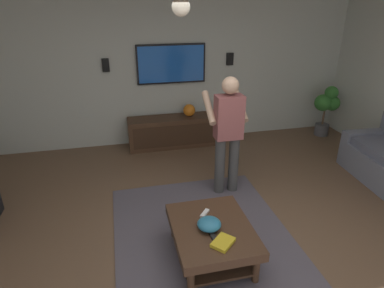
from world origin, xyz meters
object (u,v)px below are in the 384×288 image
at_px(bowl, 209,224).
at_px(book, 223,242).
at_px(wall_speaker_left, 230,59).
at_px(vase_round, 189,110).
at_px(person_standing, 228,129).
at_px(coffee_table, 212,235).
at_px(remote_black, 213,237).
at_px(tv, 171,64).
at_px(wall_speaker_right, 106,65).
at_px(potted_plant_tall, 327,105).
at_px(media_console, 175,131).
at_px(remote_white, 205,213).

distance_m(bowl, book, 0.26).
xyz_separation_m(bowl, wall_speaker_left, (3.26, -1.30, 1.05)).
bearing_deg(vase_round, person_standing, -175.74).
height_order(coffee_table, book, book).
distance_m(person_standing, book, 1.70).
xyz_separation_m(coffee_table, remote_black, (-0.17, 0.04, 0.12)).
distance_m(tv, remote_black, 3.56).
distance_m(wall_speaker_left, wall_speaker_right, 2.22).
bearing_deg(potted_plant_tall, media_console, 85.98).
xyz_separation_m(remote_white, remote_black, (-0.39, 0.02, 0.00)).
bearing_deg(potted_plant_tall, tv, 81.37).
height_order(potted_plant_tall, remote_white, potted_plant_tall).
distance_m(potted_plant_tall, remote_white, 4.06).
distance_m(potted_plant_tall, wall_speaker_right, 4.19).
relative_size(coffee_table, tv, 0.82).
xyz_separation_m(coffee_table, person_standing, (1.25, -0.57, 0.64)).
xyz_separation_m(tv, remote_black, (-3.39, 0.21, -1.05)).
bearing_deg(person_standing, potted_plant_tall, -59.37).
relative_size(coffee_table, bowl, 4.14).
distance_m(person_standing, wall_speaker_left, 2.18).
height_order(media_console, book, media_console).
bearing_deg(book, wall_speaker_right, 62.69).
xyz_separation_m(media_console, remote_white, (-2.76, 0.19, 0.14)).
bearing_deg(remote_black, wall_speaker_left, -23.63).
relative_size(media_console, vase_round, 7.73).
bearing_deg(vase_round, book, 172.72).
bearing_deg(remote_black, media_console, -6.54).
bearing_deg(potted_plant_tall, bowl, 131.50).
bearing_deg(coffee_table, wall_speaker_left, -21.38).
relative_size(bowl, remote_white, 1.61).
xyz_separation_m(remote_black, book, (-0.10, -0.06, 0.01)).
xyz_separation_m(book, wall_speaker_right, (3.51, 0.98, 1.07)).
distance_m(coffee_table, remote_white, 0.25).
relative_size(person_standing, wall_speaker_right, 7.45).
height_order(media_console, person_standing, person_standing).
height_order(tv, potted_plant_tall, tv).
relative_size(coffee_table, media_console, 0.59).
bearing_deg(book, media_console, 44.55).
distance_m(bowl, remote_black, 0.15).
relative_size(media_console, remote_white, 11.33).
bearing_deg(potted_plant_tall, vase_round, 85.33).
xyz_separation_m(coffee_table, media_console, (2.98, -0.17, -0.02)).
relative_size(bowl, wall_speaker_left, 1.10).
relative_size(bowl, remote_black, 1.61).
relative_size(remote_white, wall_speaker_left, 0.68).
relative_size(coffee_table, wall_speaker_right, 4.55).
relative_size(bowl, vase_round, 1.10).
distance_m(person_standing, remote_black, 1.63).
bearing_deg(remote_black, vase_round, -11.34).
relative_size(person_standing, remote_black, 10.93).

